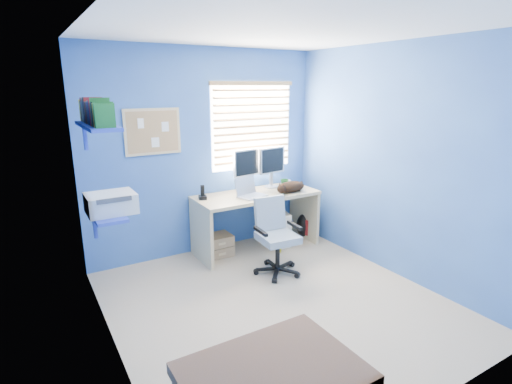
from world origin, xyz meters
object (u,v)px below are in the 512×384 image
laptop (252,188)px  tower_pc (278,227)px  office_chair (276,245)px  desk (256,221)px  cat (291,187)px

laptop → tower_pc: (0.46, 0.11, -0.62)m
tower_pc → office_chair: (-0.50, -0.69, 0.09)m
tower_pc → desk: bearing=-167.7°
laptop → cat: laptop is taller
desk → laptop: bearing=-138.4°
laptop → office_chair: bearing=-110.4°
desk → cat: 0.63m
laptop → tower_pc: laptop is taller
desk → tower_pc: 0.37m
desk → office_chair: (-0.15, -0.68, -0.05)m
desk → office_chair: bearing=-102.8°
tower_pc → office_chair: size_ratio=0.53×
desk → laptop: 0.51m
cat → office_chair: 0.92m
cat → office_chair: size_ratio=0.46×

